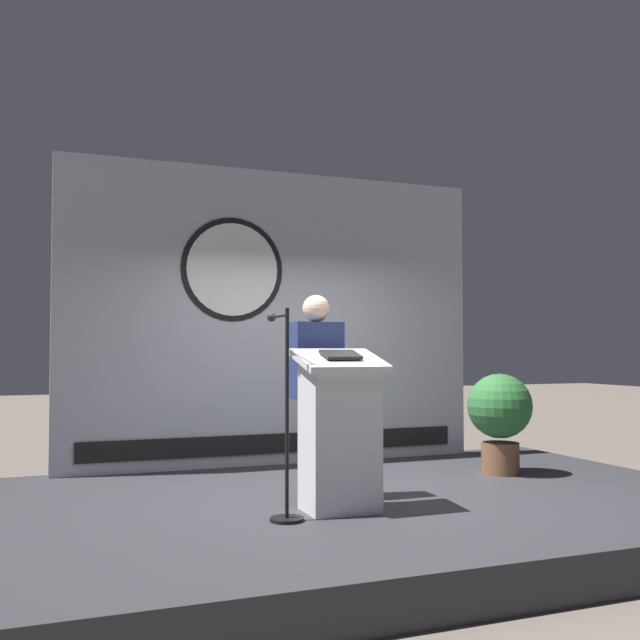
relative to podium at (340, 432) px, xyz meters
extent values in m
plane|color=#6B6056|center=(0.26, 0.43, -0.88)|extent=(40.00, 40.00, 0.00)
cube|color=#333338|center=(0.26, 0.43, -0.73)|extent=(6.40, 4.00, 0.30)
cube|color=#B2B7C1|center=(0.26, 2.28, 0.95)|extent=(4.48, 0.10, 3.06)
cylinder|color=black|center=(-0.24, 2.23, 1.43)|extent=(1.06, 0.02, 1.06)
cylinder|color=white|center=(-0.24, 2.22, 1.43)|extent=(0.95, 0.02, 0.95)
cube|color=black|center=(0.26, 2.22, -0.36)|extent=(4.03, 0.02, 0.20)
cube|color=silver|center=(0.00, 0.00, -0.04)|extent=(0.52, 0.40, 1.08)
cube|color=silver|center=(0.00, 0.00, 0.53)|extent=(0.64, 0.50, 0.18)
cube|color=black|center=(0.00, -0.02, 0.57)|extent=(0.28, 0.20, 0.08)
cylinder|color=black|center=(0.00, 0.48, -0.18)|extent=(0.26, 0.26, 0.80)
cube|color=navy|center=(0.00, 0.48, 0.52)|extent=(0.40, 0.24, 0.62)
sphere|color=beige|center=(0.00, 0.48, 0.94)|extent=(0.22, 0.22, 0.22)
cylinder|color=black|center=(-0.46, -0.15, -0.57)|extent=(0.24, 0.24, 0.02)
cylinder|color=black|center=(-0.46, -0.15, 0.16)|extent=(0.03, 0.03, 1.49)
cylinder|color=black|center=(-0.46, 0.03, 0.85)|extent=(0.02, 0.36, 0.02)
sphere|color=#262626|center=(-0.46, 0.21, 0.85)|extent=(0.07, 0.07, 0.07)
cylinder|color=brown|center=(2.06, 0.91, -0.43)|extent=(0.36, 0.36, 0.30)
sphere|color=#2D6B33|center=(2.06, 0.91, 0.07)|extent=(0.62, 0.62, 0.62)
camera|label=1|loc=(-2.13, -5.02, 0.62)|focal=41.08mm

